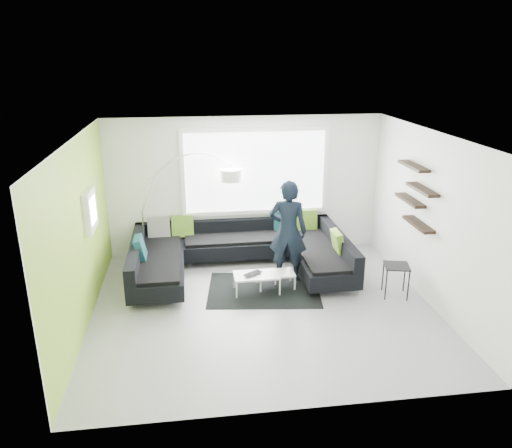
{
  "coord_description": "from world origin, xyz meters",
  "views": [
    {
      "loc": [
        -1.11,
        -7.21,
        3.98
      ],
      "look_at": [
        0.0,
        0.9,
        1.14
      ],
      "focal_mm": 35.0,
      "sensor_mm": 36.0,
      "label": 1
    }
  ],
  "objects_px": {
    "arc_lamp": "(142,211)",
    "laptop": "(255,275)",
    "sectional_sofa": "(240,256)",
    "person": "(288,231)",
    "coffee_table": "(266,281)",
    "side_table": "(395,280)"
  },
  "relations": [
    {
      "from": "arc_lamp",
      "to": "laptop",
      "type": "distance_m",
      "value": 2.62
    },
    {
      "from": "sectional_sofa",
      "to": "person",
      "type": "xyz_separation_m",
      "value": [
        0.84,
        -0.32,
        0.56
      ]
    },
    {
      "from": "coffee_table",
      "to": "side_table",
      "type": "relative_size",
      "value": 1.81
    },
    {
      "from": "sectional_sofa",
      "to": "coffee_table",
      "type": "distance_m",
      "value": 0.83
    },
    {
      "from": "sectional_sofa",
      "to": "person",
      "type": "relative_size",
      "value": 2.12
    },
    {
      "from": "side_table",
      "to": "laptop",
      "type": "distance_m",
      "value": 2.4
    },
    {
      "from": "arc_lamp",
      "to": "person",
      "type": "relative_size",
      "value": 1.15
    },
    {
      "from": "sectional_sofa",
      "to": "arc_lamp",
      "type": "bearing_deg",
      "value": 156.54
    },
    {
      "from": "coffee_table",
      "to": "person",
      "type": "bearing_deg",
      "value": 40.09
    },
    {
      "from": "person",
      "to": "laptop",
      "type": "bearing_deg",
      "value": 53.46
    },
    {
      "from": "side_table",
      "to": "sectional_sofa",
      "type": "bearing_deg",
      "value": 154.33
    },
    {
      "from": "arc_lamp",
      "to": "laptop",
      "type": "height_order",
      "value": "arc_lamp"
    },
    {
      "from": "sectional_sofa",
      "to": "person",
      "type": "distance_m",
      "value": 1.06
    },
    {
      "from": "person",
      "to": "coffee_table",
      "type": "bearing_deg",
      "value": 57.85
    },
    {
      "from": "sectional_sofa",
      "to": "arc_lamp",
      "type": "xyz_separation_m",
      "value": [
        -1.8,
        0.77,
        0.7
      ]
    },
    {
      "from": "sectional_sofa",
      "to": "person",
      "type": "height_order",
      "value": "person"
    },
    {
      "from": "sectional_sofa",
      "to": "coffee_table",
      "type": "xyz_separation_m",
      "value": [
        0.39,
        -0.7,
        -0.21
      ]
    },
    {
      "from": "coffee_table",
      "to": "side_table",
      "type": "distance_m",
      "value": 2.21
    },
    {
      "from": "sectional_sofa",
      "to": "laptop",
      "type": "xyz_separation_m",
      "value": [
        0.17,
        -0.81,
        -0.03
      ]
    },
    {
      "from": "side_table",
      "to": "laptop",
      "type": "height_order",
      "value": "side_table"
    },
    {
      "from": "arc_lamp",
      "to": "side_table",
      "type": "relative_size",
      "value": 3.84
    },
    {
      "from": "sectional_sofa",
      "to": "arc_lamp",
      "type": "distance_m",
      "value": 2.08
    }
  ]
}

